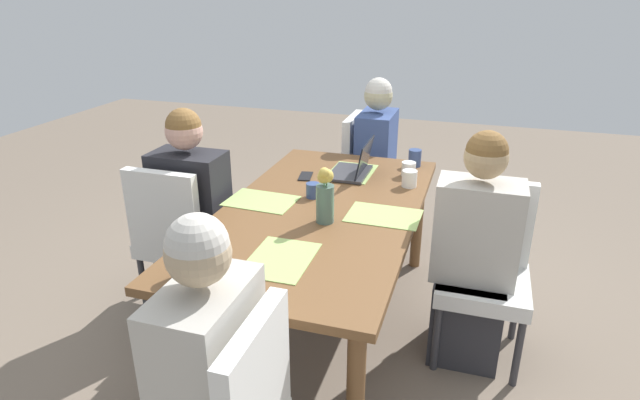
# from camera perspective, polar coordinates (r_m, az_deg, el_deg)

# --- Properties ---
(ground_plane) EXTENTS (10.00, 10.00, 0.00)m
(ground_plane) POSITION_cam_1_polar(r_m,az_deg,el_deg) (3.08, -0.00, -13.44)
(ground_plane) COLOR #756656
(dining_table) EXTENTS (1.88, 0.98, 0.72)m
(dining_table) POSITION_cam_1_polar(r_m,az_deg,el_deg) (2.75, -0.00, -2.42)
(dining_table) COLOR brown
(dining_table) RESTS_ON ground_plane
(chair_head_left_left_near) EXTENTS (0.44, 0.44, 0.90)m
(chair_head_left_left_near) POSITION_cam_1_polar(r_m,az_deg,el_deg) (3.99, 5.09, 3.30)
(chair_head_left_left_near) COLOR silver
(chair_head_left_left_near) RESTS_ON ground_plane
(person_head_left_left_near) EXTENTS (0.40, 0.36, 1.19)m
(person_head_left_left_near) POSITION_cam_1_polar(r_m,az_deg,el_deg) (3.91, 5.98, 3.28)
(person_head_left_left_near) COLOR #2D2D33
(person_head_left_left_near) RESTS_ON ground_plane
(chair_far_left_mid) EXTENTS (0.44, 0.44, 0.90)m
(chair_far_left_mid) POSITION_cam_1_polar(r_m,az_deg,el_deg) (2.80, 17.38, -6.43)
(chair_far_left_mid) COLOR silver
(chair_far_left_mid) RESTS_ON ground_plane
(person_far_left_mid) EXTENTS (0.36, 0.40, 1.19)m
(person_far_left_mid) POSITION_cam_1_polar(r_m,az_deg,el_deg) (2.72, 16.14, -6.52)
(person_far_left_mid) COLOR #2D2D33
(person_far_left_mid) RESTS_ON ground_plane
(person_head_right_left_far) EXTENTS (0.40, 0.36, 1.19)m
(person_head_right_left_far) POSITION_cam_1_polar(r_m,az_deg,el_deg) (1.91, -11.50, -20.20)
(person_head_right_left_far) COLOR #2D2D33
(person_head_right_left_far) RESTS_ON ground_plane
(chair_near_right_near) EXTENTS (0.44, 0.44, 0.90)m
(chair_near_right_near) POSITION_cam_1_polar(r_m,az_deg,el_deg) (3.09, -15.10, -3.39)
(chair_near_right_near) COLOR silver
(chair_near_right_near) RESTS_ON ground_plane
(person_near_right_near) EXTENTS (0.36, 0.40, 1.19)m
(person_near_right_near) POSITION_cam_1_polar(r_m,az_deg,el_deg) (3.10, -13.49, -2.53)
(person_near_right_near) COLOR #2D2D33
(person_near_right_near) RESTS_ON ground_plane
(flower_vase) EXTENTS (0.09, 0.09, 0.28)m
(flower_vase) POSITION_cam_1_polar(r_m,az_deg,el_deg) (2.52, 0.55, 0.57)
(flower_vase) COLOR #4C6B60
(flower_vase) RESTS_ON dining_table
(placemat_head_left_left_near) EXTENTS (0.36, 0.27, 0.00)m
(placemat_head_left_left_near) POSITION_cam_1_polar(r_m,az_deg,el_deg) (3.24, 3.39, 3.00)
(placemat_head_left_left_near) COLOR #9EBC66
(placemat_head_left_left_near) RESTS_ON dining_table
(placemat_far_left_mid) EXTENTS (0.26, 0.36, 0.00)m
(placemat_far_left_mid) POSITION_cam_1_polar(r_m,az_deg,el_deg) (2.65, 6.89, -1.68)
(placemat_far_left_mid) COLOR #9EBC66
(placemat_far_left_mid) RESTS_ON dining_table
(placemat_head_right_left_far) EXTENTS (0.36, 0.26, 0.00)m
(placemat_head_right_left_far) POSITION_cam_1_polar(r_m,az_deg,el_deg) (2.25, -4.34, -6.34)
(placemat_head_right_left_far) COLOR #9EBC66
(placemat_head_right_left_far) RESTS_ON dining_table
(placemat_near_right_near) EXTENTS (0.28, 0.37, 0.00)m
(placemat_near_right_near) POSITION_cam_1_polar(r_m,az_deg,el_deg) (2.83, -6.35, -0.09)
(placemat_near_right_near) COLOR #9EBC66
(placemat_near_right_near) RESTS_ON dining_table
(laptop_head_left_left_near) EXTENTS (0.32, 0.22, 0.21)m
(laptop_head_left_left_near) POSITION_cam_1_polar(r_m,az_deg,el_deg) (3.18, 3.70, 3.45)
(laptop_head_left_left_near) COLOR #38383D
(laptop_head_left_left_near) RESTS_ON dining_table
(coffee_mug_near_left) EXTENTS (0.09, 0.09, 0.09)m
(coffee_mug_near_left) POSITION_cam_1_polar(r_m,az_deg,el_deg) (3.04, 9.62, 2.29)
(coffee_mug_near_left) COLOR white
(coffee_mug_near_left) RESTS_ON dining_table
(coffee_mug_near_right) EXTENTS (0.08, 0.08, 0.11)m
(coffee_mug_near_right) POSITION_cam_1_polar(r_m,az_deg,el_deg) (3.39, 10.18, 4.48)
(coffee_mug_near_right) COLOR #33477A
(coffee_mug_near_right) RESTS_ON dining_table
(coffee_mug_centre_left) EXTENTS (0.09, 0.09, 0.09)m
(coffee_mug_centre_left) POSITION_cam_1_polar(r_m,az_deg,el_deg) (2.15, -14.47, -7.09)
(coffee_mug_centre_left) COLOR #232328
(coffee_mug_centre_left) RESTS_ON dining_table
(coffee_mug_centre_right) EXTENTS (0.08, 0.08, 0.09)m
(coffee_mug_centre_right) POSITION_cam_1_polar(r_m,az_deg,el_deg) (3.21, 9.52, 3.30)
(coffee_mug_centre_right) COLOR white
(coffee_mug_centre_right) RESTS_ON dining_table
(coffee_mug_far_left) EXTENTS (0.07, 0.07, 0.08)m
(coffee_mug_far_left) POSITION_cam_1_polar(r_m,az_deg,el_deg) (2.85, -0.78, 1.05)
(coffee_mug_far_left) COLOR #33477A
(coffee_mug_far_left) RESTS_ON dining_table
(phone_black) EXTENTS (0.16, 0.10, 0.01)m
(phone_black) POSITION_cam_1_polar(r_m,az_deg,el_deg) (3.16, -1.56, 2.58)
(phone_black) COLOR black
(phone_black) RESTS_ON dining_table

